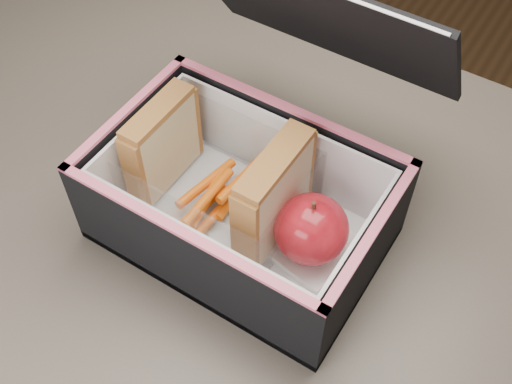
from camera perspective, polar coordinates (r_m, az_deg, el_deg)
kitchen_table at (r=0.71m, az=1.91°, el=-12.29°), size 1.20×0.80×0.75m
lunch_bag at (r=0.62m, az=-1.03°, el=-0.20°), size 0.28×0.29×0.25m
plastic_tub at (r=0.65m, az=-3.49°, el=0.96°), size 0.18×0.13×0.07m
sandwich_left at (r=0.66m, az=-8.30°, el=4.26°), size 0.03×0.09×0.10m
sandwich_right at (r=0.61m, az=1.59°, el=-0.38°), size 0.03×0.10×0.11m
carrot_sticks at (r=0.66m, az=-3.27°, el=-0.20°), size 0.05×0.14×0.03m
paper_napkin at (r=0.64m, az=5.06°, el=-4.84°), size 0.09×0.09×0.01m
red_apple at (r=0.61m, az=4.93°, el=-3.29°), size 0.08×0.08×0.08m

